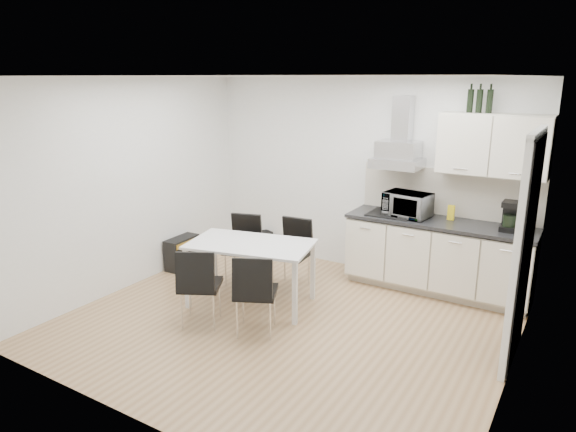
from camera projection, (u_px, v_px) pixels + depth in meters
name	position (u px, v px, depth m)	size (l,w,h in m)	color
ground	(285.00, 323.00, 5.60)	(4.50, 4.50, 0.00)	tan
wall_back	(363.00, 176.00, 6.91)	(4.50, 0.10, 2.60)	white
wall_front	(136.00, 267.00, 3.61)	(4.50, 0.10, 2.60)	white
wall_left	(131.00, 184.00, 6.38)	(0.10, 4.00, 2.60)	white
wall_right	(522.00, 243.00, 4.13)	(0.10, 4.00, 2.60)	white
ceiling	(285.00, 76.00, 4.92)	(4.50, 4.50, 0.00)	white
doorway	(523.00, 252.00, 4.67)	(0.08, 1.04, 2.10)	white
kitchenette	(444.00, 227.00, 6.21)	(2.22, 0.64, 2.52)	beige
dining_table	(251.00, 250.00, 5.91)	(1.54, 1.09, 0.75)	white
chair_far_left	(242.00, 250.00, 6.59)	(0.44, 0.50, 0.88)	black
chair_far_right	(291.00, 255.00, 6.42)	(0.44, 0.50, 0.88)	black
chair_near_left	(200.00, 286.00, 5.47)	(0.44, 0.50, 0.88)	black
chair_near_right	(256.00, 293.00, 5.29)	(0.44, 0.50, 0.88)	black
guitar_amp	(182.00, 252.00, 7.17)	(0.25, 0.53, 0.44)	black
floor_speaker	(265.00, 241.00, 7.89)	(0.18, 0.16, 0.31)	black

